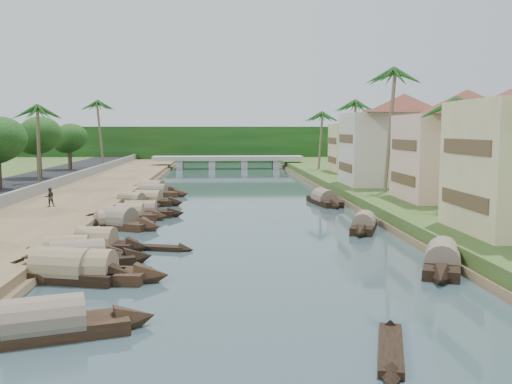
{
  "coord_description": "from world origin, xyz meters",
  "views": [
    {
      "loc": [
        -1.77,
        -35.16,
        7.45
      ],
      "look_at": [
        1.47,
        13.99,
        2.0
      ],
      "focal_mm": 40.0,
      "sensor_mm": 36.0,
      "label": 1
    }
  ],
  "objects": [
    {
      "name": "ground",
      "position": [
        0.0,
        0.0,
        0.0
      ],
      "size": [
        220.0,
        220.0,
        0.0
      ],
      "primitive_type": "plane",
      "color": "#31454A",
      "rests_on": "ground"
    },
    {
      "name": "left_bank",
      "position": [
        -16.0,
        20.0,
        0.4
      ],
      "size": [
        10.0,
        180.0,
        0.8
      ],
      "primitive_type": "cube",
      "color": "brown",
      "rests_on": "ground"
    },
    {
      "name": "right_bank",
      "position": [
        19.0,
        20.0,
        0.6
      ],
      "size": [
        16.0,
        180.0,
        1.2
      ],
      "primitive_type": "cube",
      "color": "#345221",
      "rests_on": "ground"
    },
    {
      "name": "retaining_wall",
      "position": [
        -20.2,
        20.0,
        1.35
      ],
      "size": [
        0.4,
        180.0,
        1.1
      ],
      "primitive_type": "cube",
      "color": "slate",
      "rests_on": "left_bank"
    },
    {
      "name": "treeline",
      "position": [
        0.0,
        100.0,
        4.0
      ],
      "size": [
        120.0,
        14.0,
        8.0
      ],
      "color": "black",
      "rests_on": "ground"
    },
    {
      "name": "bridge",
      "position": [
        0.0,
        72.0,
        1.72
      ],
      "size": [
        28.0,
        4.0,
        2.4
      ],
      "color": "#9D9C93",
      "rests_on": "ground"
    },
    {
      "name": "building_mid",
      "position": [
        19.99,
        14.0,
        6.13
      ],
      "size": [
        14.11,
        14.11,
        9.7
      ],
      "color": "#D9A899",
      "rests_on": "right_bank"
    },
    {
      "name": "building_far",
      "position": [
        18.99,
        28.0,
        6.38
      ],
      "size": [
        15.59,
        15.59,
        10.2
      ],
      "color": "beige",
      "rests_on": "right_bank"
    },
    {
      "name": "building_distant",
      "position": [
        19.99,
        48.0,
        5.88
      ],
      "size": [
        12.62,
        12.62,
        9.2
      ],
      "color": "beige",
      "rests_on": "right_bank"
    },
    {
      "name": "sampan_0",
      "position": [
        -8.04,
        -14.98,
        0.41
      ],
      "size": [
        8.32,
        4.03,
        2.17
      ],
      "rotation": [
        0.0,
        0.0,
        0.31
      ],
      "color": "black",
      "rests_on": "ground"
    },
    {
      "name": "sampan_1",
      "position": [
        -9.46,
        -7.03,
        0.42
      ],
      "size": [
        8.31,
        3.93,
        2.39
      ],
      "rotation": [
        0.0,
        0.0,
        -0.27
      ],
      "color": "black",
      "rests_on": "ground"
    },
    {
      "name": "sampan_2",
      "position": [
        -8.5,
        -7.16,
        0.42
      ],
      "size": [
        9.06,
        3.12,
        2.33
      ],
      "rotation": [
        0.0,
        0.0,
        -0.15
      ],
      "color": "black",
      "rests_on": "ground"
    },
    {
      "name": "sampan_3",
      "position": [
        -9.38,
        -4.61,
        0.42
      ],
      "size": [
        8.4,
        4.21,
        2.23
      ],
      "rotation": [
        0.0,
        0.0,
        0.32
      ],
      "color": "black",
      "rests_on": "ground"
    },
    {
      "name": "sampan_4",
      "position": [
        -10.43,
        -2.64,
        0.41
      ],
      "size": [
        7.11,
        2.29,
        2.02
      ],
      "rotation": [
        0.0,
        0.0,
        0.11
      ],
      "color": "black",
      "rests_on": "ground"
    },
    {
      "name": "sampan_5",
      "position": [
        -9.29,
        -0.23,
        0.41
      ],
      "size": [
        6.84,
        2.76,
        2.14
      ],
      "rotation": [
        0.0,
        0.0,
        -0.17
      ],
      "color": "black",
      "rests_on": "ground"
    },
    {
      "name": "sampan_6",
      "position": [
        -9.52,
        8.03,
        0.42
      ],
      "size": [
        7.93,
        5.31,
        2.37
      ],
      "rotation": [
        0.0,
        0.0,
        -0.48
      ],
      "color": "black",
      "rests_on": "ground"
    },
    {
      "name": "sampan_7",
      "position": [
        -9.78,
        8.16,
        0.41
      ],
      "size": [
        7.01,
        3.67,
        1.9
      ],
      "rotation": [
        0.0,
        0.0,
        0.34
      ],
      "color": "black",
      "rests_on": "ground"
    },
    {
      "name": "sampan_8",
      "position": [
        -9.04,
        11.56,
        0.41
      ],
      "size": [
        6.34,
        1.86,
        1.99
      ],
      "rotation": [
        0.0,
        0.0,
        -0.04
      ],
      "color": "black",
      "rests_on": "ground"
    },
    {
      "name": "sampan_9",
      "position": [
        -8.41,
        13.36,
        0.41
      ],
      "size": [
        7.65,
        1.83,
        1.96
      ],
      "rotation": [
        0.0,
        0.0,
        -0.03
      ],
      "color": "black",
      "rests_on": "ground"
    },
    {
      "name": "sampan_10",
      "position": [
        -10.17,
        19.87,
        0.41
      ],
      "size": [
        6.8,
        4.36,
        1.94
      ],
      "rotation": [
        0.0,
        0.0,
        -0.46
      ],
      "color": "black",
      "rests_on": "ground"
    },
    {
      "name": "sampan_11",
      "position": [
        -8.7,
        20.96,
        0.41
      ],
      "size": [
        7.45,
        3.24,
        2.11
      ],
      "rotation": [
        0.0,
        0.0,
        -0.23
      ],
      "color": "black",
      "rests_on": "ground"
    },
    {
      "name": "sampan_12",
      "position": [
        -9.06,
        28.36,
        0.41
      ],
      "size": [
        8.39,
        2.87,
        1.99
      ],
      "rotation": [
        0.0,
        0.0,
        -0.17
      ],
      "color": "black",
      "rests_on": "ground"
    },
    {
      "name": "sampan_13",
      "position": [
        -9.49,
        31.63,
        0.41
      ],
      "size": [
        7.75,
        5.06,
        2.16
      ],
      "rotation": [
        0.0,
        0.0,
        -0.47
      ],
      "color": "black",
      "rests_on": "ground"
    },
    {
      "name": "sampan_14",
      "position": [
        10.23,
        -5.84,
        0.41
      ],
      "size": [
        4.95,
        8.72,
        2.14
      ],
      "rotation": [
        0.0,
        0.0,
        1.17
      ],
      "color": "black",
      "rests_on": "ground"
    },
    {
      "name": "sampan_15",
      "position": [
        8.9,
        5.68,
        0.41
      ],
      "size": [
        3.68,
        7.07,
        1.92
      ],
      "rotation": [
        0.0,
        0.0,
        1.23
      ],
      "color": "black",
      "rests_on": "ground"
    },
    {
      "name": "sampan_16",
      "position": [
        8.75,
        20.68,
        0.41
      ],
      "size": [
        2.88,
        9.04,
        2.18
      ],
      "rotation": [
        0.0,
        0.0,
        1.71
      ],
      "color": "black",
      "rests_on": "ground"
    },
    {
      "name": "canoe_0",
      "position": [
        3.94,
        -17.12,
        0.1
      ],
      "size": [
        2.49,
        6.02,
        0.8
      ],
      "rotation": [
        0.0,
        0.0,
        1.28
      ],
      "color": "black",
      "rests_on": "ground"
    },
    {
      "name": "canoe_1",
      "position": [
        -5.81,
        -0.09,
        0.1
      ],
      "size": [
        5.2,
        2.15,
        0.83
      ],
      "rotation": [
        0.0,
        0.0,
        -0.26
      ],
      "color": "black",
      "rests_on": "ground"
    },
    {
      "name": "canoe_2",
      "position": [
        -9.98,
        24.63,
        0.1
      ],
      "size": [
        5.27,
        1.18,
        0.76
      ],
      "rotation": [
        0.0,
        0.0,
        -0.08
      ],
      "color": "black",
      "rests_on": "ground"
    },
    {
      "name": "palm_1",
      "position": [
        16.0,
        7.57,
        9.43
      ],
      "size": [
        3.2,
        3.2,
        9.97
      ],
      "color": "brown",
      "rests_on": "ground"
    },
    {
      "name": "palm_2",
      "position": [
        15.0,
        20.56,
        12.88
      ],
      "size": [
        3.2,
        3.2,
        13.55
      ],
      "color": "brown",
      "rests_on": "ground"
    },
    {
      "name": "palm_3",
      "position": [
        16.0,
        39.55,
        10.79
      ],
      "size": [
        3.2,
        3.2,
        11.37
      ],
      "color": "brown",
      "rests_on": "ground"
    },
    {
      "name": "palm_6",
      "position": [
        -22.0,
        30.57,
        9.73
      ],
      "size": [
        3.2,
        3.2,
        10.06
      ],
      "color": "brown",
      "rests_on": "ground"
    },
    {
      "name": "palm_7",
      "position": [
        14.0,
        53.18,
        9.69
      ],
      "size": [
        3.2,
        3.2,
        10.24
      ],
      "color": "brown",
      "rests_on": "ground"
    },
    {
      "name": "palm_8",
      "position": [
        -20.5,
        58.25,
        11.5
      ],
      "size": [
        3.2,
        3.2,
        11.91
      ],
      "color": "brown",
      "rests_on": "ground"
    },
    {
      "name": "tree_4",
      "position": [
        -24.0,
        37.12,
        6.56
      ],
      "size": [
        5.15,
        5.15,
        7.35
      ],
      "color": "#4F3C2D",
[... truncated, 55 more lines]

